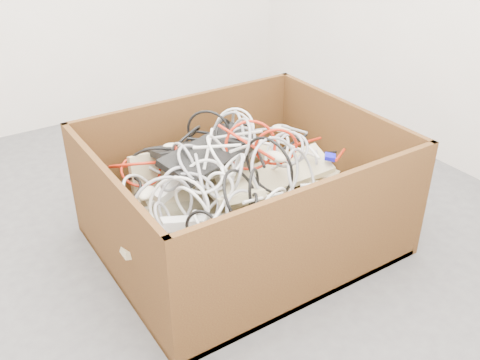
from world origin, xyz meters
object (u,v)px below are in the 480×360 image
power_strip_left (184,177)px  power_strip_right (197,223)px  vga_plug (330,157)px  cardboard_box (239,216)px

power_strip_left → power_strip_right: power_strip_left is taller
power_strip_left → power_strip_right: bearing=-121.1°
power_strip_right → power_strip_left: bearing=84.6°
power_strip_left → vga_plug: size_ratio=6.59×
power_strip_left → cardboard_box: bearing=-27.6°
power_strip_right → vga_plug: size_ratio=5.96×
cardboard_box → vga_plug: 0.46m
power_strip_left → power_strip_right: (-0.07, -0.23, -0.06)m
cardboard_box → power_strip_left: bearing=166.1°
power_strip_right → vga_plug: (0.67, 0.05, 0.05)m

